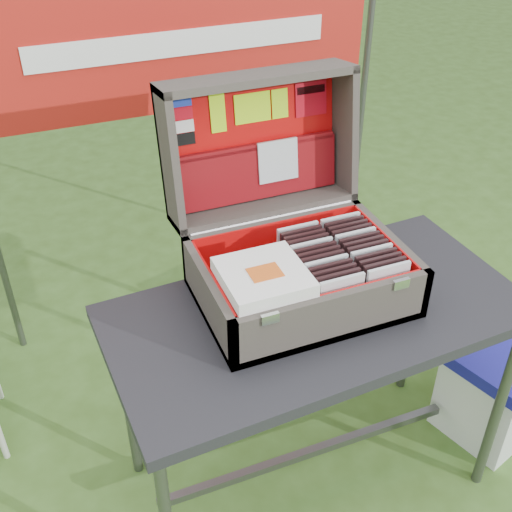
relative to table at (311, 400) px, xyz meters
name	(u,v)px	position (x,y,z in m)	size (l,w,h in m)	color
ground	(287,472)	(-0.06, 0.03, -0.40)	(80.00, 80.00, 0.00)	#3A5B1E
table	(311,400)	(0.00, 0.00, 0.00)	(1.27, 0.64, 0.80)	#25262A
table_top	(317,315)	(0.00, 0.00, 0.38)	(1.27, 0.64, 0.04)	#25262A
table_leg_fr	(498,410)	(0.58, -0.26, -0.02)	(0.04, 0.04, 0.76)	#59595B
table_leg_bl	(127,399)	(-0.58, 0.26, -0.02)	(0.04, 0.04, 0.76)	#59595B
table_leg_br	(412,318)	(0.58, 0.26, -0.02)	(0.04, 0.04, 0.76)	#59595B
table_brace	(307,453)	(0.00, 0.00, -0.28)	(1.12, 0.03, 0.03)	#59595B
suitcase	(296,207)	(-0.02, 0.13, 0.69)	(0.62, 0.60, 0.59)	#5F564D
suitcase_base_bottom	(301,295)	(-0.02, 0.07, 0.41)	(0.62, 0.44, 0.02)	#5F564D
suitcase_base_wall_front	(334,319)	(-0.02, -0.14, 0.48)	(0.62, 0.02, 0.17)	#5F564D
suitcase_base_wall_back	(274,241)	(-0.02, 0.28, 0.48)	(0.62, 0.02, 0.17)	#5F564D
suitcase_base_wall_left	(208,300)	(-0.32, 0.07, 0.48)	(0.02, 0.44, 0.17)	#5F564D
suitcase_base_wall_right	(387,256)	(0.28, 0.07, 0.48)	(0.02, 0.44, 0.17)	#5F564D
suitcase_liner_floor	(301,291)	(-0.02, 0.07, 0.43)	(0.57, 0.39, 0.01)	red
suitcase_latch_left	(270,319)	(-0.22, -0.15, 0.55)	(0.05, 0.01, 0.03)	silver
suitcase_latch_right	(401,284)	(0.18, -0.15, 0.55)	(0.05, 0.01, 0.03)	silver
suitcase_hinge	(273,218)	(-0.02, 0.29, 0.56)	(0.02, 0.02, 0.56)	silver
suitcase_lid_back	(252,139)	(-0.02, 0.48, 0.76)	(0.62, 0.44, 0.02)	#5F564D
suitcase_lid_rim_far	(257,78)	(-0.02, 0.44, 0.98)	(0.62, 0.02, 0.17)	#5F564D
suitcase_lid_rim_near	(263,206)	(-0.02, 0.38, 0.56)	(0.62, 0.02, 0.17)	#5F564D
suitcase_lid_rim_left	(169,160)	(-0.32, 0.41, 0.77)	(0.02, 0.44, 0.17)	#5F564D
suitcase_lid_rim_right	(343,130)	(0.28, 0.41, 0.77)	(0.02, 0.44, 0.17)	#5F564D
suitcase_lid_liner	(254,140)	(-0.02, 0.46, 0.76)	(0.57, 0.39, 0.01)	red
suitcase_liner_wall_front	(332,312)	(-0.02, -0.12, 0.49)	(0.57, 0.01, 0.14)	red
suitcase_liner_wall_back	(276,241)	(-0.02, 0.27, 0.49)	(0.57, 0.01, 0.14)	red
suitcase_liner_wall_left	(213,295)	(-0.31, 0.07, 0.49)	(0.01, 0.39, 0.14)	red
suitcase_liner_wall_right	(383,254)	(0.26, 0.07, 0.49)	(0.01, 0.39, 0.14)	red
suitcase_lid_pocket	(258,172)	(-0.02, 0.43, 0.66)	(0.55, 0.18, 0.03)	maroon
suitcase_pocket_edge	(257,147)	(-0.02, 0.44, 0.75)	(0.54, 0.02, 0.02)	maroon
suitcase_pocket_cd	(278,161)	(0.04, 0.42, 0.70)	(0.14, 0.14, 0.01)	silver
lid_sticker_cc_a	(182,100)	(-0.25, 0.48, 0.92)	(0.06, 0.04, 0.00)	#1933B2
lid_sticker_cc_b	(183,114)	(-0.25, 0.48, 0.88)	(0.06, 0.04, 0.00)	#B80918
lid_sticker_cc_c	(184,126)	(-0.25, 0.47, 0.85)	(0.06, 0.04, 0.00)	white
lid_sticker_cc_d	(186,139)	(-0.25, 0.46, 0.81)	(0.06, 0.04, 0.00)	black
lid_card_neon_tall	(218,113)	(-0.14, 0.47, 0.87)	(0.05, 0.12, 0.00)	#B0EB12
lid_card_neon_main	(253,108)	(-0.02, 0.47, 0.87)	(0.12, 0.09, 0.00)	#B0EB12
lid_card_neon_small	(280,104)	(0.07, 0.47, 0.87)	(0.06, 0.09, 0.00)	#B0EB12
lid_sticker_band	(311,99)	(0.18, 0.47, 0.87)	(0.11, 0.11, 0.00)	#B80918
lid_sticker_band_bar	(311,90)	(0.18, 0.48, 0.90)	(0.10, 0.02, 0.00)	black
cd_left_0	(341,300)	(0.02, -0.10, 0.51)	(0.14, 0.01, 0.16)	silver
cd_left_1	(337,295)	(0.02, -0.08, 0.51)	(0.14, 0.01, 0.16)	black
cd_left_2	(333,290)	(0.02, -0.05, 0.51)	(0.14, 0.01, 0.16)	black
cd_left_3	(329,286)	(0.02, -0.03, 0.51)	(0.14, 0.01, 0.16)	black
cd_left_4	(325,281)	(0.02, 0.00, 0.51)	(0.14, 0.01, 0.16)	silver
cd_left_5	(321,276)	(0.02, 0.02, 0.51)	(0.14, 0.01, 0.16)	black
cd_left_6	(318,272)	(0.02, 0.05, 0.51)	(0.14, 0.01, 0.16)	black
cd_left_7	(314,267)	(0.02, 0.07, 0.51)	(0.14, 0.01, 0.16)	black
cd_left_8	(310,263)	(0.02, 0.09, 0.51)	(0.14, 0.01, 0.16)	silver
cd_left_9	(307,259)	(0.02, 0.12, 0.51)	(0.14, 0.01, 0.16)	black
cd_left_10	(304,255)	(0.02, 0.14, 0.51)	(0.14, 0.01, 0.16)	black
cd_left_11	(300,250)	(0.02, 0.17, 0.51)	(0.14, 0.01, 0.16)	black
cd_left_12	(297,246)	(0.02, 0.19, 0.51)	(0.14, 0.01, 0.16)	silver
cd_right_0	(386,288)	(0.17, -0.10, 0.51)	(0.14, 0.01, 0.16)	silver
cd_right_1	(382,283)	(0.17, -0.08, 0.51)	(0.14, 0.01, 0.16)	black
cd_right_2	(378,279)	(0.17, -0.05, 0.51)	(0.14, 0.01, 0.16)	black
cd_right_3	(373,274)	(0.17, -0.03, 0.51)	(0.14, 0.01, 0.16)	black
cd_right_4	(369,270)	(0.17, 0.00, 0.51)	(0.14, 0.01, 0.16)	silver
cd_right_5	(365,265)	(0.17, 0.02, 0.51)	(0.14, 0.01, 0.16)	black
cd_right_6	(361,261)	(0.17, 0.05, 0.51)	(0.14, 0.01, 0.16)	black
cd_right_7	(357,257)	(0.17, 0.07, 0.51)	(0.14, 0.01, 0.16)	black
cd_right_8	(353,253)	(0.17, 0.09, 0.51)	(0.14, 0.01, 0.16)	silver
cd_right_9	(350,249)	(0.17, 0.12, 0.51)	(0.14, 0.01, 0.16)	black
cd_right_10	(346,245)	(0.17, 0.14, 0.51)	(0.14, 0.01, 0.16)	black
cd_right_11	(342,241)	(0.17, 0.17, 0.51)	(0.14, 0.01, 0.16)	black
cd_right_12	(339,237)	(0.17, 0.19, 0.51)	(0.14, 0.01, 0.16)	silver
songbook_0	(263,282)	(-0.18, -0.01, 0.57)	(0.23, 0.23, 0.01)	white
songbook_1	(263,280)	(-0.18, -0.01, 0.57)	(0.23, 0.23, 0.01)	white
songbook_2	(263,279)	(-0.18, -0.01, 0.58)	(0.23, 0.23, 0.01)	white
songbook_3	(264,277)	(-0.18, -0.01, 0.58)	(0.23, 0.23, 0.01)	white
songbook_4	(264,276)	(-0.18, -0.01, 0.59)	(0.23, 0.23, 0.01)	white
songbook_5	(264,274)	(-0.18, -0.01, 0.59)	(0.23, 0.23, 0.01)	white
songbook_6	(264,273)	(-0.18, -0.01, 0.60)	(0.23, 0.23, 0.01)	white
songbook_7	(264,271)	(-0.18, -0.01, 0.60)	(0.23, 0.23, 0.01)	white
songbook_graphic	(265,272)	(-0.18, -0.02, 0.61)	(0.09, 0.07, 0.00)	#D85919
cooler	(501,385)	(0.82, -0.04, -0.20)	(0.44, 0.34, 0.39)	white
cooler_body	(500,390)	(0.82, -0.04, -0.23)	(0.42, 0.32, 0.34)	white
cooler_lid	(511,353)	(0.82, -0.04, -0.03)	(0.44, 0.34, 0.05)	#1D1D97
cardboard_box	(386,313)	(0.63, 0.50, -0.20)	(0.37, 0.06, 0.39)	#A67A3E
banner_post_right	(361,118)	(0.79, 1.13, 0.45)	(0.03, 0.03, 1.70)	#59595B
banner	(181,42)	(-0.06, 1.12, 0.90)	(1.60, 0.01, 0.55)	#AA1B14
banner_text	(182,43)	(-0.06, 1.11, 0.90)	(1.20, 0.00, 0.10)	white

